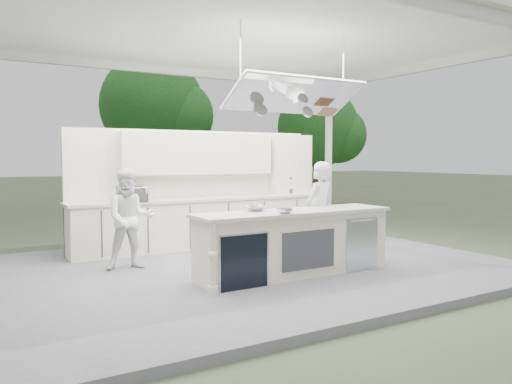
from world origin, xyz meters
TOP-DOWN VIEW (x-y plane):
  - ground at (0.00, 0.00)m, footprint 90.00×90.00m
  - stage_deck at (0.00, 0.00)m, footprint 8.00×6.00m
  - tent at (0.00, -0.01)m, footprint 8.20×6.20m
  - demo_island at (0.18, -0.91)m, footprint 3.10×0.79m
  - back_counter at (0.00, 1.90)m, footprint 5.08×0.72m
  - back_wall_unit at (0.44, 2.11)m, footprint 5.05×0.48m
  - tree_cluster at (-0.16, 9.77)m, footprint 19.55×9.40m
  - head_chef at (0.98, -0.49)m, footprint 0.71×0.59m
  - sous_chef at (-1.78, 0.69)m, footprint 0.85×0.71m
  - toaster_oven at (-1.44, 1.70)m, footprint 0.50×0.35m
  - bowl_large at (-0.32, -0.65)m, footprint 0.36×0.36m
  - bowl_small at (-0.14, -1.15)m, footprint 0.27×0.27m

SIDE VIEW (x-z plane):
  - ground at x=0.00m, z-range 0.00..0.00m
  - stage_deck at x=0.00m, z-range 0.00..0.12m
  - demo_island at x=0.18m, z-range 0.12..1.07m
  - back_counter at x=0.00m, z-range 0.12..1.07m
  - sous_chef at x=-1.78m, z-range 0.12..1.68m
  - head_chef at x=0.98m, z-range 0.12..1.78m
  - bowl_small at x=-0.14m, z-range 1.07..1.14m
  - bowl_large at x=-0.32m, z-range 1.07..1.14m
  - toaster_oven at x=-1.44m, z-range 1.07..1.34m
  - back_wall_unit at x=0.44m, z-range 0.45..2.70m
  - tree_cluster at x=-0.16m, z-range 0.36..6.21m
  - tent at x=0.00m, z-range 1.78..5.64m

